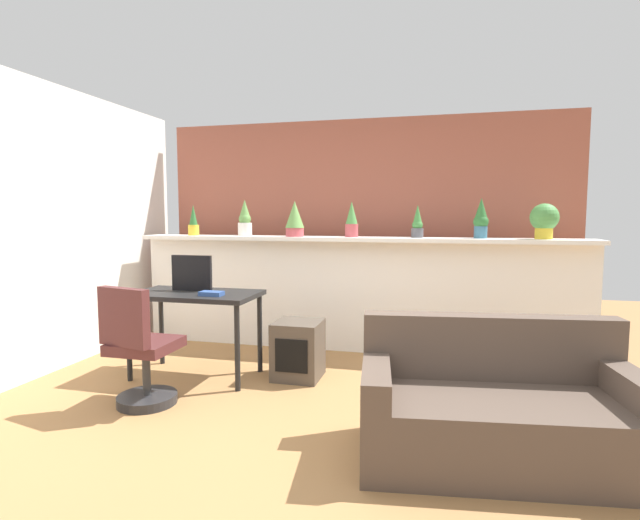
{
  "coord_description": "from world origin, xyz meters",
  "views": [
    {
      "loc": [
        0.89,
        -2.96,
        1.42
      ],
      "look_at": [
        -0.09,
        0.94,
        1.05
      ],
      "focal_mm": 27.27,
      "sensor_mm": 36.0,
      "label": 1
    }
  ],
  "objects_px": {
    "potted_plant_1": "(245,220)",
    "potted_plant_2": "(295,218)",
    "potted_plant_0": "(193,222)",
    "desk": "(195,302)",
    "side_cube_shelf": "(298,350)",
    "book_on_desk": "(212,294)",
    "potted_plant_3": "(352,220)",
    "potted_plant_5": "(481,219)",
    "tv_monitor": "(192,273)",
    "office_chair": "(140,355)",
    "couch": "(497,412)",
    "potted_plant_4": "(417,224)",
    "potted_plant_6": "(544,219)"
  },
  "relations": [
    {
      "from": "potted_plant_1",
      "to": "potted_plant_2",
      "type": "xyz_separation_m",
      "value": [
        0.59,
        -0.07,
        0.02
      ]
    },
    {
      "from": "potted_plant_0",
      "to": "desk",
      "type": "distance_m",
      "value": 1.42
    },
    {
      "from": "potted_plant_1",
      "to": "side_cube_shelf",
      "type": "bearing_deg",
      "value": -47.68
    },
    {
      "from": "potted_plant_2",
      "to": "book_on_desk",
      "type": "xyz_separation_m",
      "value": [
        -0.36,
        -1.21,
        -0.62
      ]
    },
    {
      "from": "potted_plant_1",
      "to": "potted_plant_3",
      "type": "bearing_deg",
      "value": -2.17
    },
    {
      "from": "potted_plant_5",
      "to": "tv_monitor",
      "type": "relative_size",
      "value": 1.04
    },
    {
      "from": "potted_plant_0",
      "to": "potted_plant_1",
      "type": "bearing_deg",
      "value": 5.27
    },
    {
      "from": "potted_plant_1",
      "to": "office_chair",
      "type": "relative_size",
      "value": 0.43
    },
    {
      "from": "office_chair",
      "to": "side_cube_shelf",
      "type": "distance_m",
      "value": 1.31
    },
    {
      "from": "office_chair",
      "to": "couch",
      "type": "relative_size",
      "value": 0.55
    },
    {
      "from": "potted_plant_4",
      "to": "book_on_desk",
      "type": "relative_size",
      "value": 1.71
    },
    {
      "from": "potted_plant_2",
      "to": "office_chair",
      "type": "xyz_separation_m",
      "value": [
        -0.65,
        -1.8,
        -1.0
      ]
    },
    {
      "from": "potted_plant_4",
      "to": "side_cube_shelf",
      "type": "distance_m",
      "value": 1.75
    },
    {
      "from": "potted_plant_5",
      "to": "potted_plant_6",
      "type": "height_order",
      "value": "potted_plant_5"
    },
    {
      "from": "potted_plant_0",
      "to": "office_chair",
      "type": "bearing_deg",
      "value": -73.74
    },
    {
      "from": "potted_plant_3",
      "to": "potted_plant_6",
      "type": "relative_size",
      "value": 1.09
    },
    {
      "from": "potted_plant_6",
      "to": "office_chair",
      "type": "bearing_deg",
      "value": -148.86
    },
    {
      "from": "potted_plant_0",
      "to": "couch",
      "type": "relative_size",
      "value": 0.21
    },
    {
      "from": "potted_plant_6",
      "to": "office_chair",
      "type": "xyz_separation_m",
      "value": [
        -3.08,
        -1.86,
        -0.99
      ]
    },
    {
      "from": "potted_plant_2",
      "to": "potted_plant_5",
      "type": "relative_size",
      "value": 0.96
    },
    {
      "from": "potted_plant_4",
      "to": "potted_plant_0",
      "type": "bearing_deg",
      "value": -178.74
    },
    {
      "from": "book_on_desk",
      "to": "couch",
      "type": "relative_size",
      "value": 0.12
    },
    {
      "from": "potted_plant_1",
      "to": "potted_plant_5",
      "type": "height_order",
      "value": "potted_plant_1"
    },
    {
      "from": "potted_plant_3",
      "to": "tv_monitor",
      "type": "height_order",
      "value": "potted_plant_3"
    },
    {
      "from": "potted_plant_1",
      "to": "potted_plant_5",
      "type": "xyz_separation_m",
      "value": [
        2.45,
        -0.01,
        0.01
      ]
    },
    {
      "from": "potted_plant_4",
      "to": "tv_monitor",
      "type": "xyz_separation_m",
      "value": [
        -1.91,
        -1.07,
        -0.43
      ]
    },
    {
      "from": "desk",
      "to": "book_on_desk",
      "type": "bearing_deg",
      "value": -30.22
    },
    {
      "from": "desk",
      "to": "potted_plant_5",
      "type": "bearing_deg",
      "value": 25.1
    },
    {
      "from": "tv_monitor",
      "to": "desk",
      "type": "bearing_deg",
      "value": -48.3
    },
    {
      "from": "desk",
      "to": "couch",
      "type": "height_order",
      "value": "couch"
    },
    {
      "from": "potted_plant_3",
      "to": "side_cube_shelf",
      "type": "xyz_separation_m",
      "value": [
        -0.3,
        -0.94,
        -1.12
      ]
    },
    {
      "from": "potted_plant_6",
      "to": "side_cube_shelf",
      "type": "height_order",
      "value": "potted_plant_6"
    },
    {
      "from": "potted_plant_5",
      "to": "potted_plant_6",
      "type": "xyz_separation_m",
      "value": [
        0.56,
        -0.01,
        -0.0
      ]
    },
    {
      "from": "side_cube_shelf",
      "to": "couch",
      "type": "relative_size",
      "value": 0.3
    },
    {
      "from": "potted_plant_2",
      "to": "desk",
      "type": "height_order",
      "value": "potted_plant_2"
    },
    {
      "from": "potted_plant_4",
      "to": "side_cube_shelf",
      "type": "bearing_deg",
      "value": -134.36
    },
    {
      "from": "desk",
      "to": "potted_plant_4",
      "type": "bearing_deg",
      "value": 32.02
    },
    {
      "from": "potted_plant_0",
      "to": "side_cube_shelf",
      "type": "bearing_deg",
      "value": -31.99
    },
    {
      "from": "office_chair",
      "to": "potted_plant_2",
      "type": "bearing_deg",
      "value": 70.22
    },
    {
      "from": "potted_plant_5",
      "to": "office_chair",
      "type": "relative_size",
      "value": 0.43
    },
    {
      "from": "potted_plant_1",
      "to": "potted_plant_2",
      "type": "bearing_deg",
      "value": -6.93
    },
    {
      "from": "office_chair",
      "to": "book_on_desk",
      "type": "relative_size",
      "value": 4.75
    },
    {
      "from": "desk",
      "to": "book_on_desk",
      "type": "relative_size",
      "value": 5.75
    },
    {
      "from": "tv_monitor",
      "to": "side_cube_shelf",
      "type": "distance_m",
      "value": 1.16
    },
    {
      "from": "potted_plant_5",
      "to": "potted_plant_1",
      "type": "bearing_deg",
      "value": 179.83
    },
    {
      "from": "tv_monitor",
      "to": "book_on_desk",
      "type": "relative_size",
      "value": 1.96
    },
    {
      "from": "desk",
      "to": "couch",
      "type": "relative_size",
      "value": 0.67
    },
    {
      "from": "potted_plant_5",
      "to": "office_chair",
      "type": "bearing_deg",
      "value": -143.35
    },
    {
      "from": "tv_monitor",
      "to": "book_on_desk",
      "type": "bearing_deg",
      "value": -35.51
    },
    {
      "from": "potted_plant_2",
      "to": "potted_plant_4",
      "type": "relative_size",
      "value": 1.13
    }
  ]
}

